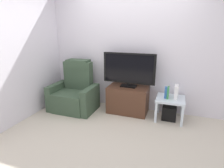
# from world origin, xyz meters

# --- Properties ---
(ground_plane) EXTENTS (6.40, 6.40, 0.00)m
(ground_plane) POSITION_xyz_m (0.00, 0.00, 0.00)
(ground_plane) COLOR beige
(wall_back) EXTENTS (6.40, 0.06, 2.60)m
(wall_back) POSITION_xyz_m (0.00, 1.13, 1.30)
(wall_back) COLOR silver
(wall_back) RESTS_ON ground
(wall_side) EXTENTS (0.06, 4.48, 2.60)m
(wall_side) POSITION_xyz_m (-1.88, 0.00, 1.30)
(wall_side) COLOR silver
(wall_side) RESTS_ON ground
(tv_stand) EXTENTS (0.84, 0.49, 0.57)m
(tv_stand) POSITION_xyz_m (0.00, 0.82, 0.29)
(tv_stand) COLOR #4C2D1E
(tv_stand) RESTS_ON ground
(television) EXTENTS (1.09, 0.20, 0.71)m
(television) POSITION_xyz_m (0.00, 0.84, 0.94)
(television) COLOR black
(television) RESTS_ON tv_stand
(recliner_armchair) EXTENTS (0.98, 0.78, 1.08)m
(recliner_armchair) POSITION_xyz_m (-1.17, 0.60, 0.37)
(recliner_armchair) COLOR #384C38
(recliner_armchair) RESTS_ON ground
(side_table) EXTENTS (0.54, 0.54, 0.45)m
(side_table) POSITION_xyz_m (0.87, 0.78, 0.38)
(side_table) COLOR silver
(side_table) RESTS_ON ground
(subwoofer_box) EXTENTS (0.27, 0.27, 0.27)m
(subwoofer_box) POSITION_xyz_m (0.87, 0.78, 0.14)
(subwoofer_box) COLOR black
(subwoofer_box) RESTS_ON ground
(book_leftmost) EXTENTS (0.04, 0.10, 0.22)m
(book_leftmost) POSITION_xyz_m (0.77, 0.76, 0.56)
(book_leftmost) COLOR #3366B2
(book_leftmost) RESTS_ON side_table
(book_middle) EXTENTS (0.03, 0.14, 0.23)m
(book_middle) POSITION_xyz_m (0.81, 0.76, 0.56)
(book_middle) COLOR #388C4C
(book_middle) RESTS_ON side_table
(game_console) EXTENTS (0.07, 0.20, 0.26)m
(game_console) POSITION_xyz_m (0.96, 0.79, 0.58)
(game_console) COLOR white
(game_console) RESTS_ON side_table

